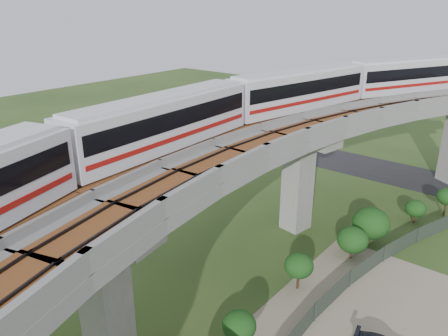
# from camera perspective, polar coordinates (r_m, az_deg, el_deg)

# --- Properties ---
(ground) EXTENTS (160.00, 160.00, 0.00)m
(ground) POSITION_cam_1_polar(r_m,az_deg,el_deg) (34.63, -1.11, -13.68)
(ground) COLOR #2A451B
(ground) RESTS_ON ground
(asphalt_road) EXTENTS (60.00, 8.00, 0.03)m
(asphalt_road) POSITION_cam_1_polar(r_m,az_deg,el_deg) (58.33, 18.22, 0.13)
(asphalt_road) COLOR #232326
(asphalt_road) RESTS_ON ground
(viaduct) EXTENTS (19.58, 73.98, 11.40)m
(viaduct) POSITION_cam_1_polar(r_m,az_deg,el_deg) (28.25, 4.74, -1.21)
(viaduct) COLOR #99968E
(viaduct) RESTS_ON ground
(metro_train) EXTENTS (12.57, 61.18, 3.64)m
(metro_train) POSITION_cam_1_polar(r_m,az_deg,el_deg) (32.31, 4.13, 7.71)
(metro_train) COLOR silver
(metro_train) RESTS_ON ground
(fence) EXTENTS (3.87, 38.73, 1.50)m
(fence) POSITION_cam_1_polar(r_m,az_deg,el_deg) (30.09, 14.07, -18.76)
(fence) COLOR #2D382D
(fence) RESTS_ON ground
(tree_0) EXTENTS (1.96, 1.96, 2.88)m
(tree_0) POSITION_cam_1_polar(r_m,az_deg,el_deg) (47.43, 27.14, -3.34)
(tree_0) COLOR #382314
(tree_0) RESTS_ON ground
(tree_1) EXTENTS (1.93, 1.93, 2.30)m
(tree_1) POSITION_cam_1_polar(r_m,az_deg,el_deg) (44.91, 23.76, -4.87)
(tree_1) COLOR #382314
(tree_1) RESTS_ON ground
(tree_2) EXTENTS (3.15, 3.15, 3.39)m
(tree_2) POSITION_cam_1_polar(r_m,az_deg,el_deg) (39.40, 18.64, -6.84)
(tree_2) COLOR #382314
(tree_2) RESTS_ON ground
(tree_3) EXTENTS (2.49, 2.49, 2.76)m
(tree_3) POSITION_cam_1_polar(r_m,az_deg,el_deg) (37.10, 16.46, -9.00)
(tree_3) COLOR #382314
(tree_3) RESTS_ON ground
(tree_4) EXTENTS (2.11, 2.11, 2.87)m
(tree_4) POSITION_cam_1_polar(r_m,az_deg,el_deg) (32.47, 9.75, -12.46)
(tree_4) COLOR #382314
(tree_4) RESTS_ON ground
(tree_5) EXTENTS (2.03, 2.03, 2.80)m
(tree_5) POSITION_cam_1_polar(r_m,az_deg,el_deg) (27.13, 2.00, -19.90)
(tree_5) COLOR #382314
(tree_5) RESTS_ON ground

